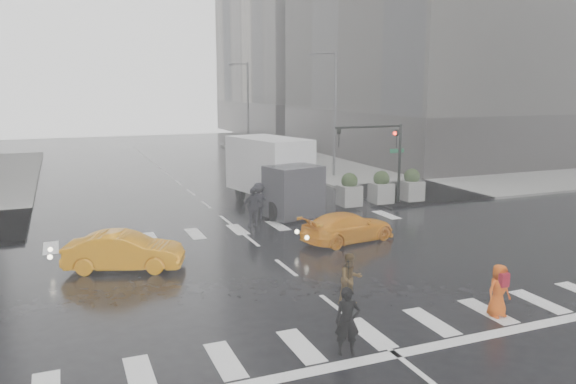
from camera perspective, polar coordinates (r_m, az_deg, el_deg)
name	(u,v)px	position (r m, az deg, el deg)	size (l,w,h in m)	color
ground	(286,268)	(20.70, -0.22, -7.69)	(120.00, 120.00, 0.00)	black
sidewalk_ne	(434,171)	(45.14, 14.65, 2.11)	(35.00, 35.00, 0.15)	gray
building_ne_far	(329,16)	(83.21, 4.14, 17.36)	(26.05, 26.05, 36.00)	#A49B8E
road_markings	(286,267)	(20.69, -0.22, -7.67)	(18.00, 48.00, 0.01)	silver
traffic_signal_pole	(384,148)	(31.08, 9.77, 4.41)	(4.45, 0.42, 4.50)	black
street_lamp_near	(333,109)	(40.57, 4.61, 8.41)	(2.15, 0.22, 9.00)	#59595B
street_lamp_far	(247,102)	(59.12, -4.22, 9.11)	(2.15, 0.22, 9.00)	#59595B
planter_west	(349,190)	(30.56, 6.25, 0.17)	(1.10, 1.10, 1.80)	gray
planter_mid	(381,188)	(31.55, 9.45, 0.42)	(1.10, 1.10, 1.80)	gray
planter_east	(412,186)	(32.63, 12.45, 0.65)	(1.10, 1.10, 1.80)	gray
pedestrian_black	(348,292)	(13.91, 6.12, -10.09)	(1.22, 1.23, 2.43)	black
pedestrian_brown	(351,279)	(17.21, 6.37, -8.78)	(0.78, 0.61, 1.61)	#4B361B
pedestrian_orange	(499,290)	(17.36, 20.62, -9.32)	(0.78, 0.53, 1.55)	#D44D0F
pedestrian_far_a	(253,207)	(26.49, -3.56, -1.57)	(1.07, 0.65, 1.83)	black
pedestrian_far_b	(259,201)	(27.93, -2.99, -0.91)	(1.19, 0.66, 1.84)	black
taxi_mid	(124,251)	(21.14, -16.29, -5.79)	(1.45, 4.16, 1.37)	orange
taxi_rear	(348,227)	(24.06, 6.12, -3.57)	(1.75, 3.81, 1.25)	orange
box_truck	(275,172)	(30.22, -1.30, 2.07)	(2.65, 7.06, 3.75)	silver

